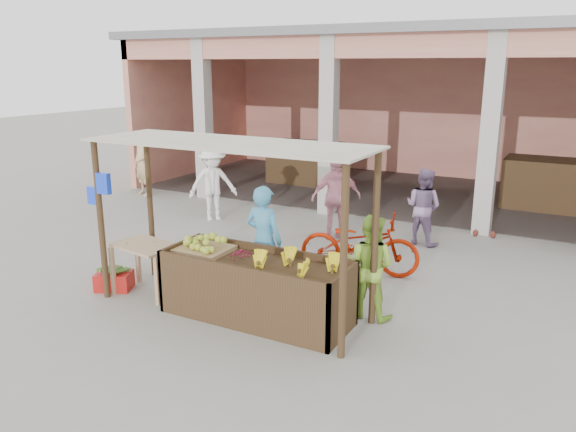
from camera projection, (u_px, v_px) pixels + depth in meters
The scene contains 19 objects.
ground at pixel (227, 310), 7.96m from camera, with size 60.00×60.00×0.00m, color gray.
market_building at pixel (417, 91), 14.82m from camera, with size 14.40×6.40×4.20m.
fruit_stall at pixel (256, 290), 7.63m from camera, with size 2.60×0.95×0.80m, color #48301D.
stall_awning at pixel (224, 172), 7.51m from camera, with size 4.09×1.35×2.39m.
banana_heap at pixel (293, 265), 7.19m from camera, with size 1.02×0.56×0.19m, color yellow, non-canonical shape.
melon_tray at pixel (204, 245), 7.96m from camera, with size 0.72×0.62×0.19m.
berry_heap at pixel (242, 254), 7.66m from camera, with size 0.45×0.37×0.14m, color maroon.
side_table at pixel (146, 253), 8.40m from camera, with size 1.06×0.80×0.78m.
papaya_pile at pixel (145, 237), 8.34m from camera, with size 0.76×0.44×0.22m, color #4F9731, non-canonical shape.
red_crate at pixel (114, 281), 8.68m from camera, with size 0.53×0.38×0.27m, color red.
plantain_bundle at pixel (113, 270), 8.64m from camera, with size 0.40×0.28×0.08m, color #4C812E, non-canonical shape.
produce_sacks at pixel (485, 224), 11.25m from camera, with size 0.75×0.46×0.57m.
vendor_blue at pixel (264, 236), 8.38m from camera, with size 0.67×0.49×1.78m, color #4FACDD.
vendor_green at pixel (370, 264), 7.60m from camera, with size 0.73×0.43×1.53m, color #8EBD38.
motorcycle at pixel (359, 243), 9.22m from camera, with size 2.06×0.71×1.08m, color #A01B03.
shopper_a at pixel (213, 180), 12.40m from camera, with size 1.15×0.57×1.79m, color white.
shopper_b at pixel (336, 195), 11.01m from camera, with size 1.06×0.56×1.81m, color pink.
shopper_e at pixel (143, 162), 14.79m from camera, with size 0.65×0.50×1.76m, color #D7AD7D.
shopper_f at pixel (423, 203), 10.73m from camera, with size 0.79×0.45×1.62m, color #90739E.
Camera 1 is at (4.24, -6.05, 3.37)m, focal length 35.00 mm.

